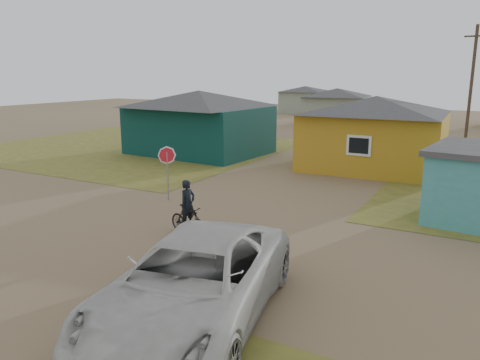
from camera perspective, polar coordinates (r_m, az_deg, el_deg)
ground at (r=15.07m, az=-6.77°, el=-6.93°), size 120.00×120.00×0.00m
grass_nw at (r=33.52m, az=-13.24°, el=3.89°), size 20.00×18.00×0.00m
house_teal at (r=30.26m, az=-4.99°, el=7.14°), size 8.93×7.08×4.00m
house_yellow at (r=26.28m, az=16.07°, el=5.70°), size 7.72×6.76×3.90m
house_pale_west at (r=47.76m, az=11.68°, el=8.82°), size 7.04×6.15×3.60m
house_pale_north at (r=61.73m, az=7.95°, el=9.75°), size 6.28×5.81×3.40m
utility_pole_near at (r=33.49m, az=26.33°, el=10.01°), size 1.40×0.20×8.00m
stop_sign at (r=19.01m, az=-8.88°, el=2.39°), size 0.69×0.31×2.24m
cyclist at (r=15.12m, az=-6.35°, el=-4.23°), size 1.64×0.75×1.79m
vehicle at (r=9.88m, az=-5.68°, el=-12.35°), size 4.20×6.87×1.78m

